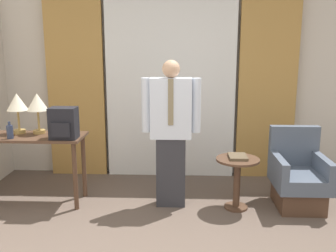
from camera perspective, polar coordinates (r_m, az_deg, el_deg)
The scene contains 13 objects.
wall_back at distance 5.12m, azimuth 0.45°, elevation 7.51°, with size 10.00×0.06×2.70m.
curtain_sheer_center at distance 4.99m, azimuth 0.40°, elevation 6.70°, with size 1.71×0.06×2.58m.
curtain_drape_left at distance 5.19m, azimuth -13.90°, elevation 6.56°, with size 0.76×0.06×2.58m.
curtain_drape_right at distance 5.11m, azimuth 14.92°, elevation 6.42°, with size 0.76×0.06×2.58m.
desk at distance 4.49m, azimuth -20.73°, elevation -2.93°, with size 1.29×0.49×0.79m.
table_lamp_left at distance 4.54m, azimuth -22.00°, elevation 3.13°, with size 0.23×0.23×0.46m.
table_lamp_right at distance 4.45m, azimuth -19.29°, elevation 3.17°, with size 0.23×0.23×0.46m.
bottle_near_edge at distance 4.36m, azimuth -22.96°, elevation -0.78°, with size 0.07×0.07×0.19m.
backpack at distance 4.15m, azimuth -15.63°, elevation 0.40°, with size 0.28×0.23×0.34m.
person at distance 4.06m, azimuth 0.46°, elevation -0.48°, with size 0.64×0.21×1.62m.
armchair at distance 4.44m, azimuth 19.18°, elevation -7.60°, with size 0.56×0.65×0.87m.
side_table at distance 4.18m, azimuth 10.49°, elevation -7.32°, with size 0.47×0.47×0.57m.
book at distance 4.13m, azimuth 10.57°, elevation -4.61°, with size 0.19×0.25×0.03m.
Camera 1 is at (0.16, -2.32, 1.77)m, focal length 40.00 mm.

